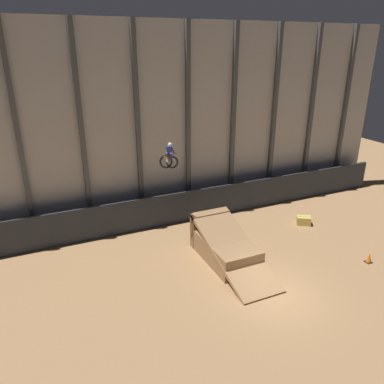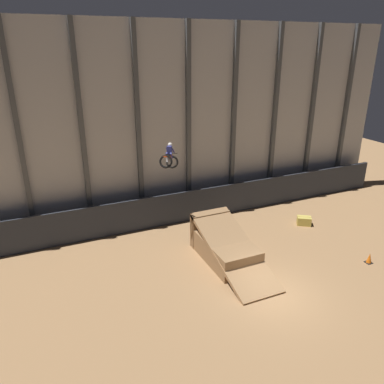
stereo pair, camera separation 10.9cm
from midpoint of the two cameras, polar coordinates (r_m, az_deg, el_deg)
ground_plane at (r=19.15m, az=12.29°, el=-14.95°), size 60.00×60.00×0.00m
arena_back_wall at (r=24.90m, az=-0.57°, el=10.21°), size 32.00×0.40×12.69m
lower_barrier at (r=25.47m, az=0.50°, el=-1.96°), size 31.36×0.20×2.16m
dirt_ramp at (r=21.22m, az=5.06°, el=-8.20°), size 2.38×6.17×2.23m
rider_bike_solo at (r=20.88m, az=-3.34°, el=5.24°), size 1.56×1.78×1.63m
traffic_cone_near_ramp at (r=23.08m, az=25.53°, el=-9.11°), size 0.36×0.36×0.58m
hay_bale_trackside at (r=26.15m, az=16.81°, el=-4.22°), size 1.08×1.00×0.57m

